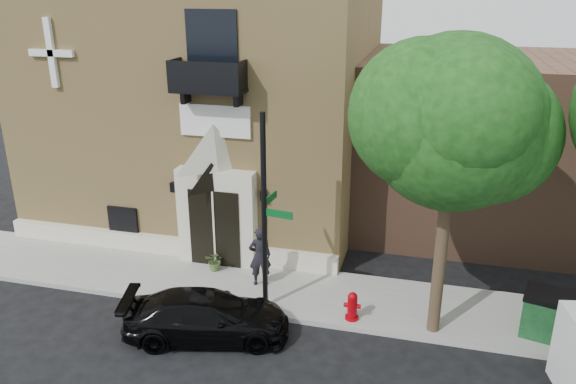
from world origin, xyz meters
name	(u,v)px	position (x,y,z in m)	size (l,w,h in m)	color
ground	(218,312)	(0.00, 0.00, 0.00)	(120.00, 120.00, 0.00)	black
sidewalk	(266,289)	(1.00, 1.50, 0.07)	(42.00, 3.00, 0.15)	gray
church	(215,97)	(-2.99, 7.95, 4.63)	(12.20, 11.01, 9.30)	tan
street_tree_left	(456,122)	(6.03, 0.35, 5.87)	(4.97, 4.38, 7.77)	#38281C
black_sedan	(207,316)	(0.17, -1.17, 0.63)	(1.77, 4.36, 1.27)	black
street_sign	(265,214)	(1.32, 0.48, 3.01)	(0.90, 0.96, 5.67)	black
fire_hydrant	(352,306)	(3.81, 0.41, 0.56)	(0.47, 0.38, 0.83)	#920008
dumpster	(560,317)	(9.15, 0.90, 0.76)	(2.03, 1.45, 1.20)	#0E3418
planter	(215,261)	(-0.88, 2.11, 0.48)	(0.60, 0.52, 0.66)	#4E6732
pedestrian_near	(260,256)	(0.79, 1.64, 1.10)	(0.69, 0.45, 1.89)	black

